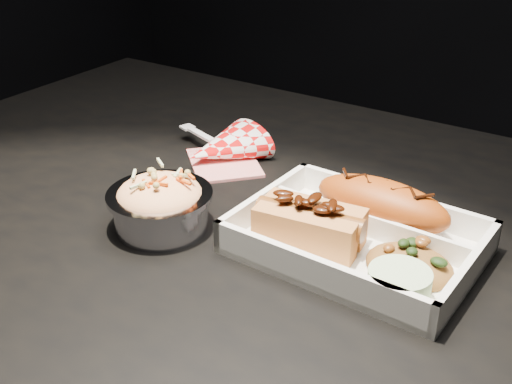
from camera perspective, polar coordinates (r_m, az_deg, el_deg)
dining_table at (r=0.82m, az=0.59°, el=-7.27°), size 1.20×0.80×0.75m
food_tray at (r=0.70m, az=9.00°, el=-4.45°), size 0.26×0.19×0.04m
fried_pastry at (r=0.73m, az=11.12°, el=-0.98°), size 0.16×0.07×0.05m
hotdog at (r=0.69m, az=4.79°, el=-2.68°), size 0.12×0.07×0.06m
fried_rice_mound at (r=0.67m, az=13.58°, el=-5.60°), size 0.09×0.08×0.03m
cupcake_liner at (r=0.62m, az=12.58°, el=-8.06°), size 0.06×0.06×0.03m
foil_coleslaw_cup at (r=0.73m, az=-8.52°, el=-0.91°), size 0.12×0.12×0.07m
napkin_fork at (r=0.90m, az=-3.02°, el=3.86°), size 0.18×0.15×0.10m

